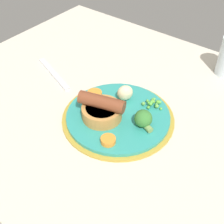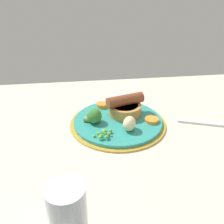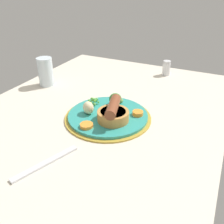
# 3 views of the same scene
# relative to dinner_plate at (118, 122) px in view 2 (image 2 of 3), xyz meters

# --- Properties ---
(dining_table) EXTENTS (1.10, 0.80, 0.03)m
(dining_table) POSITION_rel_dinner_plate_xyz_m (0.01, 0.05, -0.02)
(dining_table) COLOR beige
(dining_table) RESTS_ON ground
(dinner_plate) EXTENTS (0.28, 0.28, 0.01)m
(dinner_plate) POSITION_rel_dinner_plate_xyz_m (0.00, 0.00, 0.00)
(dinner_plate) COLOR #B79333
(dinner_plate) RESTS_ON dining_table
(sausage_pudding) EXTENTS (0.12, 0.10, 0.06)m
(sausage_pudding) POSITION_rel_dinner_plate_xyz_m (-0.03, -0.03, 0.03)
(sausage_pudding) COLOR #BC8442
(sausage_pudding) RESTS_ON dinner_plate
(pea_pile) EXTENTS (0.05, 0.04, 0.02)m
(pea_pile) POSITION_rel_dinner_plate_xyz_m (0.05, 0.08, 0.02)
(pea_pile) COLOR #4FA445
(pea_pile) RESTS_ON dinner_plate
(broccoli_floret_near) EXTENTS (0.05, 0.04, 0.04)m
(broccoli_floret_near) POSITION_rel_dinner_plate_xyz_m (0.07, 0.01, 0.03)
(broccoli_floret_near) COLOR #387A33
(broccoli_floret_near) RESTS_ON dinner_plate
(potato_chunk_0) EXTENTS (0.05, 0.05, 0.04)m
(potato_chunk_0) POSITION_rel_dinner_plate_xyz_m (-0.02, 0.06, 0.03)
(potato_chunk_0) COLOR beige
(potato_chunk_0) RESTS_ON dinner_plate
(carrot_slice_0) EXTENTS (0.05, 0.05, 0.01)m
(carrot_slice_0) POSITION_rel_dinner_plate_xyz_m (-0.09, 0.02, 0.01)
(carrot_slice_0) COLOR orange
(carrot_slice_0) RESTS_ON dinner_plate
(carrot_slice_1) EXTENTS (0.03, 0.03, 0.01)m
(carrot_slice_1) POSITION_rel_dinner_plate_xyz_m (0.04, -0.09, 0.01)
(carrot_slice_1) COLOR orange
(carrot_slice_1) RESTS_ON dinner_plate
(fork) EXTENTS (0.17, 0.08, 0.01)m
(fork) POSITION_rel_dinner_plate_xyz_m (-0.26, 0.04, -0.00)
(fork) COLOR silver
(fork) RESTS_ON dining_table
(drinking_glass) EXTENTS (0.06, 0.06, 0.11)m
(drinking_glass) POSITION_rel_dinner_plate_xyz_m (0.13, 0.35, 0.05)
(drinking_glass) COLOR silver
(drinking_glass) RESTS_ON dining_table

